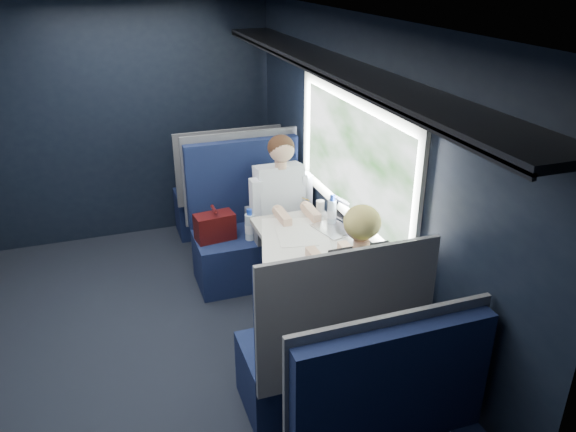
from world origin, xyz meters
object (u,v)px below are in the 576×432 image
object	(u,v)px
laptop	(340,221)
cup	(320,206)
woman	(355,288)
seat_row_front	(226,195)
seat_bay_near	(249,232)
seat_bay_far	(327,353)
bottle_small	(332,211)
man	(283,205)
table	(305,249)

from	to	relation	value
laptop	cup	size ratio (longest dim) A/B	4.04
woman	seat_row_front	bearing A→B (deg)	95.70
seat_bay_near	seat_row_front	xyz separation A→B (m)	(0.01, 0.93, -0.01)
cup	seat_bay_near	bearing A→B (deg)	138.83
seat_bay_far	seat_bay_near	bearing A→B (deg)	90.41
bottle_small	man	bearing A→B (deg)	113.33
table	woman	world-z (taller)	woman
seat_bay_near	seat_row_front	world-z (taller)	seat_bay_near
seat_bay_near	seat_bay_far	world-z (taller)	same
seat_bay_far	woman	world-z (taller)	woman
seat_bay_near	bottle_small	world-z (taller)	seat_bay_near
seat_bay_near	woman	world-z (taller)	woman
table	bottle_small	bearing A→B (deg)	32.69
seat_bay_far	cup	world-z (taller)	seat_bay_far
seat_bay_near	man	bearing A→B (deg)	-33.24
seat_bay_near	woman	bearing A→B (deg)	-80.56
laptop	bottle_small	distance (m)	0.12
seat_row_front	man	size ratio (longest dim) A/B	0.88
man	cup	bearing A→B (deg)	-48.36
woman	laptop	bearing A→B (deg)	72.69
table	seat_row_front	world-z (taller)	seat_row_front
man	seat_bay_near	bearing A→B (deg)	146.76
laptop	woman	bearing A→B (deg)	-107.31
table	seat_row_front	xyz separation A→B (m)	(-0.18, 1.80, -0.25)
seat_bay_near	table	bearing A→B (deg)	-77.38
seat_row_front	man	world-z (taller)	man
seat_bay_near	bottle_small	distance (m)	0.94
table	bottle_small	distance (m)	0.39
seat_bay_far	man	world-z (taller)	man
seat_bay_near	laptop	distance (m)	1.01
seat_row_front	bottle_small	world-z (taller)	seat_row_front
man	laptop	xyz separation A→B (m)	(0.25, -0.62, 0.08)
seat_bay_far	bottle_small	size ratio (longest dim) A/B	5.27
woman	laptop	distance (m)	0.83
seat_bay_far	woman	xyz separation A→B (m)	(0.25, 0.17, 0.31)
seat_row_front	woman	distance (m)	2.54
table	seat_bay_near	world-z (taller)	seat_bay_near
woman	laptop	xyz separation A→B (m)	(0.25, 0.79, 0.07)
seat_row_front	laptop	bearing A→B (deg)	-73.89
seat_bay_far	bottle_small	distance (m)	1.24
man	bottle_small	world-z (taller)	man
table	cup	size ratio (longest dim) A/B	11.38
table	seat_row_front	bearing A→B (deg)	95.80
man	cup	world-z (taller)	man
seat_bay_near	seat_row_front	bearing A→B (deg)	89.23
seat_bay_near	laptop	size ratio (longest dim) A/B	3.55
woman	cup	xyz separation A→B (m)	(0.23, 1.15, 0.06)
table	laptop	bearing A→B (deg)	14.39
seat_row_front	seat_bay_near	bearing A→B (deg)	-90.77
seat_bay_far	bottle_small	bearing A→B (deg)	66.03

